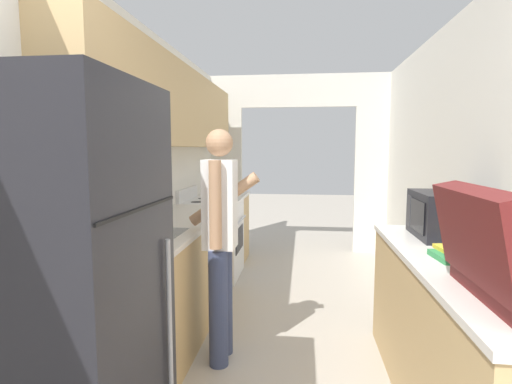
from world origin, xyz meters
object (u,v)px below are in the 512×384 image
object	(u,v)px
person	(220,239)
microwave	(447,215)
refrigerator	(56,300)
knife	(227,194)
range_oven	(212,238)
book_stack	(458,255)

from	to	relation	value
person	microwave	world-z (taller)	person
refrigerator	knife	world-z (taller)	refrigerator
refrigerator	range_oven	xyz separation A→B (m)	(-0.06, 2.99, -0.42)
range_oven	microwave	world-z (taller)	microwave
person	book_stack	size ratio (longest dim) A/B	5.74
range_oven	book_stack	xyz separation A→B (m)	(1.85, -2.24, 0.46)
microwave	knife	size ratio (longest dim) A/B	1.72
book_stack	knife	bearing A→B (deg)	122.29
range_oven	person	distance (m)	1.91
range_oven	book_stack	distance (m)	2.94
refrigerator	book_stack	distance (m)	1.95
refrigerator	microwave	distance (m)	2.32
book_stack	refrigerator	bearing A→B (deg)	-157.30
microwave	knife	distance (m)	2.99
microwave	knife	xyz separation A→B (m)	(-1.91, 2.29, -0.14)
range_oven	knife	bearing A→B (deg)	83.86
range_oven	knife	distance (m)	0.74
microwave	knife	bearing A→B (deg)	129.89
person	book_stack	xyz separation A→B (m)	(1.38, -0.43, 0.05)
refrigerator	knife	distance (m)	3.58
book_stack	knife	size ratio (longest dim) A/B	0.95
range_oven	microwave	size ratio (longest dim) A/B	2.03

